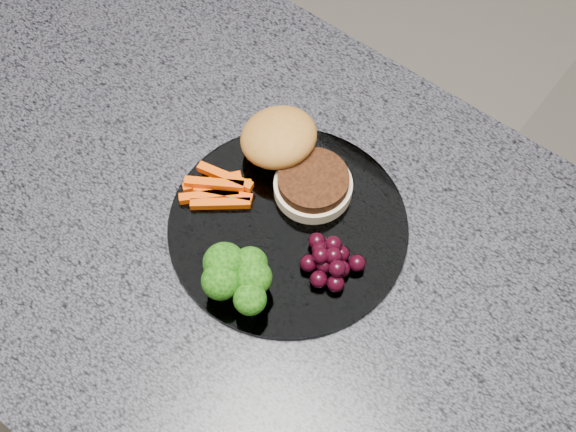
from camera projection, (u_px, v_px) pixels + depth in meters
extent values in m
cube|color=#52341C|center=(267.00, 381.00, 1.27)|extent=(1.20, 0.60, 0.86)
cube|color=#474650|center=(258.00, 251.00, 0.88)|extent=(1.20, 0.60, 0.04)
cylinder|color=white|center=(288.00, 227.00, 0.87)|extent=(0.26, 0.26, 0.01)
cylinder|color=beige|center=(313.00, 187.00, 0.88)|extent=(0.09, 0.09, 0.02)
cylinder|color=#42200C|center=(313.00, 180.00, 0.86)|extent=(0.08, 0.08, 0.01)
ellipsoid|color=#A9682A|center=(279.00, 141.00, 0.89)|extent=(0.09, 0.09, 0.05)
cube|color=#E94B03|center=(222.00, 184.00, 0.88)|extent=(0.06, 0.05, 0.01)
cube|color=#E94B03|center=(223.00, 194.00, 0.88)|extent=(0.06, 0.04, 0.01)
cube|color=#E94B03|center=(209.00, 196.00, 0.88)|extent=(0.05, 0.05, 0.01)
cube|color=#E94B03|center=(225.00, 177.00, 0.88)|extent=(0.07, 0.02, 0.01)
cube|color=#E94B03|center=(214.00, 184.00, 0.87)|extent=(0.06, 0.04, 0.01)
cube|color=#E94B03|center=(220.00, 204.00, 0.87)|extent=(0.06, 0.05, 0.01)
cube|color=#E94B03|center=(212.00, 182.00, 0.88)|extent=(0.05, 0.06, 0.01)
cylinder|color=#6B9D39|center=(226.00, 273.00, 0.82)|extent=(0.02, 0.02, 0.02)
ellipsoid|color=#0E3907|center=(224.00, 263.00, 0.80)|extent=(0.04, 0.04, 0.04)
cylinder|color=#6B9D39|center=(254.00, 286.00, 0.82)|extent=(0.01, 0.01, 0.02)
ellipsoid|color=#0E3907|center=(254.00, 277.00, 0.80)|extent=(0.04, 0.04, 0.03)
cylinder|color=#6B9D39|center=(222.00, 290.00, 0.81)|extent=(0.01, 0.01, 0.02)
ellipsoid|color=#0E3907|center=(221.00, 281.00, 0.80)|extent=(0.04, 0.04, 0.04)
cylinder|color=#6B9D39|center=(251.00, 307.00, 0.81)|extent=(0.01, 0.01, 0.02)
ellipsoid|color=#0E3907|center=(250.00, 299.00, 0.79)|extent=(0.03, 0.03, 0.03)
cylinder|color=#6B9D39|center=(251.00, 272.00, 0.82)|extent=(0.01, 0.01, 0.02)
ellipsoid|color=#0E3907|center=(250.00, 264.00, 0.81)|extent=(0.04, 0.04, 0.03)
sphere|color=black|center=(325.00, 265.00, 0.83)|extent=(0.02, 0.02, 0.02)
sphere|color=black|center=(341.00, 269.00, 0.83)|extent=(0.02, 0.02, 0.02)
sphere|color=black|center=(341.00, 254.00, 0.83)|extent=(0.02, 0.02, 0.02)
sphere|color=black|center=(320.00, 250.00, 0.84)|extent=(0.02, 0.02, 0.02)
sphere|color=black|center=(309.00, 263.00, 0.83)|extent=(0.02, 0.02, 0.02)
sphere|color=black|center=(319.00, 279.00, 0.82)|extent=(0.02, 0.02, 0.02)
sphere|color=black|center=(336.00, 283.00, 0.82)|extent=(0.02, 0.02, 0.02)
sphere|color=black|center=(357.00, 263.00, 0.83)|extent=(0.02, 0.02, 0.02)
sphere|color=black|center=(317.00, 241.00, 0.84)|extent=(0.02, 0.02, 0.02)
sphere|color=black|center=(333.00, 255.00, 0.82)|extent=(0.02, 0.02, 0.02)
sphere|color=black|center=(321.00, 255.00, 0.82)|extent=(0.02, 0.02, 0.02)
sphere|color=black|center=(337.00, 268.00, 0.81)|extent=(0.02, 0.02, 0.02)
sphere|color=black|center=(333.00, 244.00, 0.83)|extent=(0.02, 0.02, 0.02)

